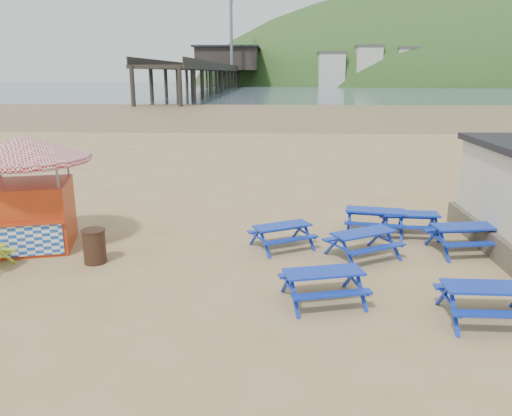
{
  "coord_description": "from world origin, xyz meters",
  "views": [
    {
      "loc": [
        0.71,
        -13.57,
        5.1
      ],
      "look_at": [
        0.09,
        1.5,
        1.0
      ],
      "focal_mm": 35.0,
      "sensor_mm": 36.0,
      "label": 1
    }
  ],
  "objects_px": {
    "picnic_table_blue_b": "(375,221)",
    "litter_bin": "(94,246)",
    "picnic_table_blue_a": "(282,236)",
    "ice_cream_kiosk": "(28,178)"
  },
  "relations": [
    {
      "from": "picnic_table_blue_a",
      "to": "picnic_table_blue_b",
      "type": "height_order",
      "value": "picnic_table_blue_b"
    },
    {
      "from": "picnic_table_blue_a",
      "to": "picnic_table_blue_b",
      "type": "relative_size",
      "value": 1.0
    },
    {
      "from": "picnic_table_blue_b",
      "to": "ice_cream_kiosk",
      "type": "relative_size",
      "value": 0.47
    },
    {
      "from": "picnic_table_blue_b",
      "to": "litter_bin",
      "type": "relative_size",
      "value": 2.24
    },
    {
      "from": "ice_cream_kiosk",
      "to": "litter_bin",
      "type": "bearing_deg",
      "value": -43.18
    },
    {
      "from": "ice_cream_kiosk",
      "to": "litter_bin",
      "type": "xyz_separation_m",
      "value": [
        2.29,
        -1.25,
        -1.63
      ]
    },
    {
      "from": "picnic_table_blue_a",
      "to": "litter_bin",
      "type": "distance_m",
      "value": 5.39
    },
    {
      "from": "picnic_table_blue_b",
      "to": "litter_bin",
      "type": "xyz_separation_m",
      "value": [
        -8.23,
        -2.99,
        0.09
      ]
    },
    {
      "from": "picnic_table_blue_b",
      "to": "picnic_table_blue_a",
      "type": "bearing_deg",
      "value": -142.21
    },
    {
      "from": "picnic_table_blue_a",
      "to": "litter_bin",
      "type": "xyz_separation_m",
      "value": [
        -5.19,
        -1.45,
        0.13
      ]
    }
  ]
}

